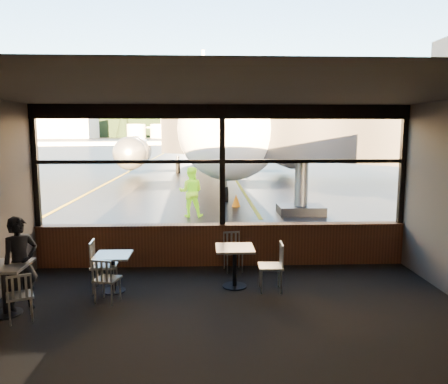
{
  "coord_description": "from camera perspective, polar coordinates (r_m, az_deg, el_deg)",
  "views": [
    {
      "loc": [
        -0.37,
        -9.34,
        2.94
      ],
      "look_at": [
        0.08,
        1.0,
        1.5
      ],
      "focal_mm": 35.0,
      "sensor_mm": 36.0,
      "label": 1
    }
  ],
  "objects": [
    {
      "name": "treeline",
      "position": [
        219.36,
        -2.4,
        8.72
      ],
      "size": [
        360.0,
        3.0,
        12.0
      ],
      "primitive_type": "cube",
      "color": "black",
      "rests_on": "ground_plane"
    },
    {
      "name": "cafe_table_near",
      "position": [
        8.38,
        1.4,
        -9.79
      ],
      "size": [
        0.71,
        0.71,
        0.78
      ],
      "primitive_type": null,
      "color": "#A09A93",
      "rests_on": "carpet_floor"
    },
    {
      "name": "mullion_centre",
      "position": [
        9.38,
        -0.22,
        3.39
      ],
      "size": [
        0.12,
        0.12,
        2.6
      ],
      "primitive_type": "cube",
      "color": "black",
      "rests_on": "ground"
    },
    {
      "name": "fuel_tank_a",
      "position": [
        193.62,
        -11.38,
        7.79
      ],
      "size": [
        8.0,
        8.0,
        6.0
      ],
      "primitive_type": "cylinder",
      "color": "silver",
      "rests_on": "ground_plane"
    },
    {
      "name": "chair_mid_w",
      "position": [
        8.45,
        -15.35,
        -9.27
      ],
      "size": [
        0.56,
        0.56,
        0.96
      ],
      "primitive_type": null,
      "rotation": [
        0.0,
        0.0,
        -1.51
      ],
      "color": "#B6B1A4",
      "rests_on": "carpet_floor"
    },
    {
      "name": "airliner",
      "position": [
        30.43,
        -1.74,
        12.84
      ],
      "size": [
        31.56,
        37.4,
        11.1
      ],
      "primitive_type": null,
      "rotation": [
        0.0,
        0.0,
        0.04
      ],
      "color": "white",
      "rests_on": "ground_plane"
    },
    {
      "name": "fuel_tank_c",
      "position": [
        191.58,
        -5.4,
        7.91
      ],
      "size": [
        8.0,
        8.0,
        6.0
      ],
      "primitive_type": "cylinder",
      "color": "silver",
      "rests_on": "ground_plane"
    },
    {
      "name": "chair_mid_s",
      "position": [
        7.94,
        -15.01,
        -10.99
      ],
      "size": [
        0.54,
        0.54,
        0.81
      ],
      "primitive_type": null,
      "rotation": [
        0.0,
        0.0,
        -0.27
      ],
      "color": "beige",
      "rests_on": "carpet_floor"
    },
    {
      "name": "passenger",
      "position": [
        7.99,
        -25.04,
        -8.49
      ],
      "size": [
        0.67,
        0.67,
        1.57
      ],
      "primitive_type": "imported",
      "rotation": [
        0.0,
        0.0,
        0.78
      ],
      "color": "black",
      "rests_on": "carpet_floor"
    },
    {
      "name": "ground_plane",
      "position": [
        129.37,
        -2.32,
        6.62
      ],
      "size": [
        520.0,
        520.0,
        0.0
      ],
      "primitive_type": "plane",
      "color": "black",
      "rests_on": "ground"
    },
    {
      "name": "hangar_mid",
      "position": [
        194.35,
        -2.39,
        8.52
      ],
      "size": [
        38.0,
        15.0,
        10.0
      ],
      "primitive_type": null,
      "color": "silver",
      "rests_on": "ground_plane"
    },
    {
      "name": "mullion_left",
      "position": [
        10.03,
        -23.43,
        3.04
      ],
      "size": [
        0.12,
        0.12,
        2.6
      ],
      "primitive_type": "cube",
      "color": "black",
      "rests_on": "ground"
    },
    {
      "name": "chair_near_n",
      "position": [
        9.31,
        1.22,
        -7.83
      ],
      "size": [
        0.51,
        0.51,
        0.83
      ],
      "primitive_type": null,
      "rotation": [
        0.0,
        0.0,
        3.29
      ],
      "color": "#B4AFA3",
      "rests_on": "carpet_floor"
    },
    {
      "name": "window_sill",
      "position": [
        9.67,
        -0.22,
        -7.0
      ],
      "size": [
        8.0,
        0.28,
        0.9
      ],
      "primitive_type": "cube",
      "color": "#552C19",
      "rests_on": "ground"
    },
    {
      "name": "fuel_tank_b",
      "position": [
        192.34,
        -8.41,
        7.86
      ],
      "size": [
        8.0,
        8.0,
        6.0
      ],
      "primitive_type": "cylinder",
      "color": "silver",
      "rests_on": "ground_plane"
    },
    {
      "name": "cone_nose",
      "position": [
        17.16,
        1.59,
        -1.11
      ],
      "size": [
        0.35,
        0.35,
        0.49
      ],
      "primitive_type": "cone",
      "color": "#E13F07",
      "rests_on": "ground_plane"
    },
    {
      "name": "carpet_floor",
      "position": [
        6.99,
        0.79,
        -16.85
      ],
      "size": [
        8.0,
        6.0,
        0.01
      ],
      "primitive_type": "cube",
      "color": "black",
      "rests_on": "ground"
    },
    {
      "name": "jet_bridge",
      "position": [
        15.36,
        12.57,
        6.34
      ],
      "size": [
        9.63,
        11.77,
        5.13
      ],
      "primitive_type": null,
      "color": "#28272A",
      "rests_on": "ground_plane"
    },
    {
      "name": "chair_left_s",
      "position": [
        7.65,
        -25.13,
        -12.21
      ],
      "size": [
        0.59,
        0.59,
        0.81
      ],
      "primitive_type": null,
      "rotation": [
        0.0,
        0.0,
        0.44
      ],
      "color": "#A9A499",
      "rests_on": "carpet_floor"
    },
    {
      "name": "hangar_left",
      "position": [
        201.75,
        -22.89,
        8.04
      ],
      "size": [
        45.0,
        18.0,
        11.0
      ],
      "primitive_type": null,
      "color": "silver",
      "rests_on": "ground_plane"
    },
    {
      "name": "mullion_right",
      "position": [
        10.31,
        22.31,
        3.22
      ],
      "size": [
        0.12,
        0.12,
        2.6
      ],
      "primitive_type": "cube",
      "color": "black",
      "rests_on": "ground"
    },
    {
      "name": "cafe_table_mid",
      "position": [
        8.41,
        -14.23,
        -10.23
      ],
      "size": [
        0.64,
        0.64,
        0.71
      ],
      "primitive_type": null,
      "color": "#AAA69C",
      "rests_on": "carpet_floor"
    },
    {
      "name": "wall_back",
      "position": [
        3.56,
        3.64,
        -11.61
      ],
      "size": [
        8.0,
        0.04,
        3.5
      ],
      "primitive_type": "cube",
      "color": "#534A43",
      "rests_on": "ground"
    },
    {
      "name": "ground_crew",
      "position": [
        15.12,
        -4.35,
        0.02
      ],
      "size": [
        0.89,
        0.72,
        1.73
      ],
      "primitive_type": "imported",
      "rotation": [
        0.0,
        0.0,
        3.06
      ],
      "color": "#BFF219",
      "rests_on": "ground_plane"
    },
    {
      "name": "window_transom",
      "position": [
        9.37,
        -0.22,
        4.0
      ],
      "size": [
        8.0,
        0.1,
        0.08
      ],
      "primitive_type": "cube",
      "color": "black",
      "rests_on": "ground"
    },
    {
      "name": "ceiling",
      "position": [
        6.37,
        0.85,
        12.96
      ],
      "size": [
        8.0,
        6.0,
        0.04
      ],
      "primitive_type": "cube",
      "color": "#38332D",
      "rests_on": "ground"
    },
    {
      "name": "window_header",
      "position": [
        9.36,
        -0.23,
        10.43
      ],
      "size": [
        8.0,
        0.18,
        0.3
      ],
      "primitive_type": "cube",
      "color": "black",
      "rests_on": "ground"
    },
    {
      "name": "cafe_table_left",
      "position": [
        7.99,
        -26.75,
        -11.35
      ],
      "size": [
        0.76,
        0.76,
        0.84
      ],
      "primitive_type": null,
      "color": "#A09A93",
      "rests_on": "carpet_floor"
    },
    {
      "name": "hangar_right",
      "position": [
        196.85,
        15.57,
        8.53
      ],
      "size": [
        50.0,
        20.0,
        12.0
      ],
      "primitive_type": null,
      "color": "silver",
      "rests_on": "ground_plane"
    },
    {
      "name": "chair_near_e",
      "position": [
        8.21,
        6.09,
        -9.71
      ],
      "size": [
        0.52,
        0.52,
        0.92
      ],
      "primitive_type": null,
      "rotation": [
        0.0,
        0.0,
        1.53
      ],
      "color": "beige",
      "rests_on": "carpet_floor"
    }
  ]
}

